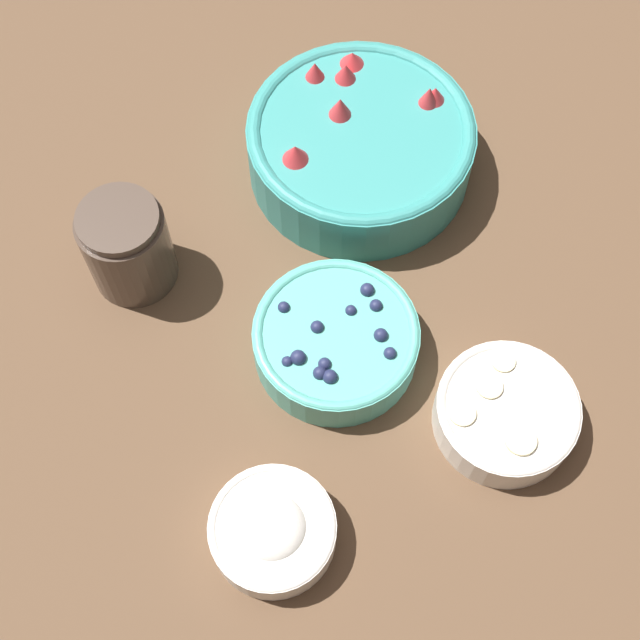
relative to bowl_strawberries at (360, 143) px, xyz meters
The scene contains 6 objects.
ground_plane 0.18m from the bowl_strawberries, 113.31° to the left, with size 4.00×4.00×0.00m, color brown.
bowl_strawberries is the anchor object (origin of this frame).
bowl_blueberries 0.24m from the bowl_strawberries, 126.66° to the left, with size 0.17×0.17×0.06m.
bowl_bananas 0.34m from the bowl_strawberries, 157.36° to the left, with size 0.14×0.14×0.05m.
bowl_cream 0.43m from the bowl_strawberries, 121.94° to the left, with size 0.12×0.12×0.05m.
jar_chocolate 0.28m from the bowl_strawberries, 73.27° to the left, with size 0.09×0.09×0.11m.
Camera 1 is at (-0.32, 0.31, 0.84)m, focal length 50.00 mm.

